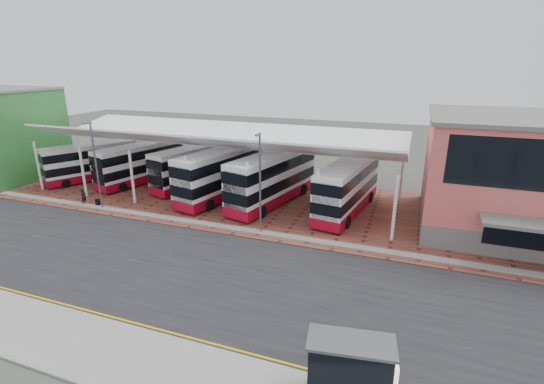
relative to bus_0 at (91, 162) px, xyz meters
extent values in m
plane|color=#3F413C|center=(21.59, -13.26, -2.12)|extent=(140.00, 140.00, 0.00)
cube|color=black|center=(21.59, -14.26, -2.11)|extent=(120.00, 14.00, 0.02)
cube|color=brown|center=(23.59, -0.26, -2.09)|extent=(72.00, 16.00, 0.06)
cube|color=gray|center=(21.59, -22.26, -2.05)|extent=(120.00, 4.00, 0.14)
cube|color=gray|center=(21.59, -7.06, -2.05)|extent=(120.00, 0.80, 0.14)
cube|color=#DFAA00|center=(21.59, -20.26, -2.10)|extent=(120.00, 0.12, 0.01)
cube|color=#DFAA00|center=(21.59, -19.96, -2.10)|extent=(120.00, 0.12, 0.01)
cylinder|color=white|center=(-2.41, -4.76, 0.48)|extent=(0.26, 0.26, 5.20)
cylinder|color=white|center=(-2.41, 6.24, 0.18)|extent=(0.26, 0.26, 4.60)
cylinder|color=white|center=(3.59, -4.76, 0.48)|extent=(0.26, 0.26, 5.20)
cylinder|color=white|center=(3.59, 6.24, 0.18)|extent=(0.26, 0.26, 4.60)
cylinder|color=white|center=(9.59, -4.76, 0.48)|extent=(0.26, 0.26, 5.20)
cylinder|color=white|center=(9.59, 6.24, 0.18)|extent=(0.26, 0.26, 4.60)
cylinder|color=white|center=(15.59, -4.76, 0.48)|extent=(0.26, 0.26, 5.20)
cylinder|color=white|center=(15.59, 6.24, 0.18)|extent=(0.26, 0.26, 4.60)
cylinder|color=white|center=(21.59, -4.76, 0.48)|extent=(0.26, 0.26, 5.20)
cylinder|color=white|center=(21.59, 6.24, 0.18)|extent=(0.26, 0.26, 4.60)
cylinder|color=white|center=(27.59, -4.76, 0.48)|extent=(0.26, 0.26, 5.20)
cylinder|color=white|center=(27.59, 6.24, 0.18)|extent=(0.26, 0.26, 4.60)
cylinder|color=white|center=(33.59, -4.76, 0.48)|extent=(0.26, 0.26, 5.20)
cylinder|color=white|center=(33.59, 6.24, 0.18)|extent=(0.26, 0.26, 4.60)
cube|color=white|center=(15.59, -2.56, 3.98)|extent=(37.00, 4.95, 1.95)
cube|color=white|center=(15.59, 3.04, 3.78)|extent=(37.00, 7.12, 1.43)
cube|color=#64625F|center=(44.59, 0.74, -1.22)|extent=(18.00, 12.00, 1.80)
cube|color=#307533|center=(-8.41, -2.26, 2.88)|extent=(6.20, 10.00, 10.00)
cube|color=#64625F|center=(-8.41, -2.26, 7.98)|extent=(6.40, 10.20, 0.25)
cylinder|color=#505157|center=(7.59, -6.96, 1.88)|extent=(0.16, 0.16, 8.00)
cube|color=#505157|center=(7.59, -7.26, 5.88)|extent=(0.15, 0.90, 0.15)
cylinder|color=#505157|center=(23.59, -6.96, 1.88)|extent=(0.16, 0.16, 8.00)
cube|color=#505157|center=(23.59, -7.26, 5.88)|extent=(0.15, 0.90, 0.15)
cube|color=white|center=(0.01, 0.02, 0.13)|extent=(6.92, 9.86, 3.92)
cube|color=#A2071E|center=(0.01, 0.02, -1.47)|extent=(6.97, 9.91, 0.82)
cube|color=black|center=(0.01, 0.02, -0.28)|extent=(6.97, 9.91, 0.87)
cube|color=black|center=(0.01, 0.02, 1.18)|extent=(6.97, 9.91, 0.87)
cube|color=black|center=(-2.43, -4.31, 0.04)|extent=(1.83, 1.09, 3.29)
cylinder|color=black|center=(-2.56, -2.22, -1.61)|extent=(0.67, 0.92, 0.91)
cylinder|color=black|center=(-0.58, -3.34, -1.61)|extent=(0.67, 0.92, 0.91)
cylinder|color=black|center=(0.60, 3.38, -1.61)|extent=(0.67, 0.92, 0.91)
cylinder|color=black|center=(2.58, 2.25, -1.61)|extent=(0.67, 0.92, 0.91)
cube|color=white|center=(5.93, 1.17, 0.22)|extent=(5.11, 10.73, 4.09)
cube|color=#A2071E|center=(5.93, 1.17, -1.44)|extent=(5.16, 10.78, 0.86)
cube|color=black|center=(5.93, 1.17, -0.21)|extent=(5.16, 10.78, 0.90)
cube|color=black|center=(5.93, 1.17, 1.32)|extent=(5.16, 10.78, 0.90)
cube|color=black|center=(4.53, -3.83, 0.13)|extent=(2.09, 0.67, 3.43)
cylinder|color=black|center=(3.88, -1.74, -1.59)|extent=(0.51, 0.99, 0.95)
cylinder|color=black|center=(6.18, -2.38, -1.59)|extent=(0.51, 0.99, 0.95)
cylinder|color=black|center=(5.69, 4.72, -1.59)|extent=(0.51, 0.99, 0.95)
cylinder|color=black|center=(7.98, 4.08, -1.59)|extent=(0.51, 0.99, 0.95)
cube|color=white|center=(12.22, 2.10, 0.23)|extent=(5.06, 10.76, 4.11)
cube|color=#A2071E|center=(12.22, 2.10, -1.44)|extent=(5.11, 10.81, 0.86)
cube|color=black|center=(12.22, 2.10, -0.20)|extent=(5.11, 10.81, 0.91)
cube|color=black|center=(12.22, 2.10, 1.33)|extent=(5.11, 10.81, 0.91)
cube|color=black|center=(10.85, -2.92, 0.13)|extent=(2.10, 0.66, 3.44)
cylinder|color=black|center=(10.19, -0.83, -1.59)|extent=(0.51, 0.99, 0.95)
cylinder|color=black|center=(12.49, -1.46, -1.59)|extent=(0.51, 0.99, 0.95)
cylinder|color=black|center=(11.95, 5.65, -1.59)|extent=(0.51, 0.99, 0.95)
cylinder|color=black|center=(14.25, 5.03, -1.59)|extent=(0.51, 0.99, 0.95)
cube|color=white|center=(16.89, -0.12, 0.50)|extent=(5.10, 12.03, 4.58)
cube|color=#A2071E|center=(16.89, -0.12, -1.37)|extent=(5.15, 12.08, 0.96)
cube|color=black|center=(16.89, -0.12, 0.02)|extent=(5.15, 12.08, 1.01)
cube|color=black|center=(16.89, -0.12, 1.72)|extent=(5.15, 12.08, 1.01)
cube|color=black|center=(15.66, -5.80, 0.39)|extent=(2.37, 0.61, 3.84)
cylinder|color=black|center=(14.80, -3.51, -1.53)|extent=(0.52, 1.11, 1.07)
cylinder|color=black|center=(17.40, -4.07, -1.53)|extent=(0.52, 1.11, 1.07)
cylinder|color=black|center=(16.39, 3.83, -1.53)|extent=(0.52, 1.11, 1.07)
cylinder|color=black|center=(18.99, 3.26, -1.53)|extent=(0.52, 1.11, 1.07)
cube|color=white|center=(22.12, -0.08, 0.51)|extent=(5.23, 12.07, 4.60)
cube|color=#A2071E|center=(22.12, -0.08, -1.37)|extent=(5.28, 12.12, 0.96)
cube|color=black|center=(22.12, -0.08, 0.02)|extent=(5.28, 12.12, 1.02)
cube|color=black|center=(22.12, -0.08, 1.74)|extent=(5.28, 12.12, 1.02)
cube|color=black|center=(20.82, -5.77, 0.40)|extent=(2.37, 0.64, 3.85)
cylinder|color=black|center=(19.97, -3.46, -1.53)|extent=(0.53, 1.11, 1.07)
cylinder|color=black|center=(22.58, -4.05, -1.53)|extent=(0.53, 1.11, 1.07)
cylinder|color=black|center=(21.65, 3.89, -1.53)|extent=(0.53, 1.11, 1.07)
cylinder|color=black|center=(24.26, 3.29, -1.53)|extent=(0.53, 1.11, 1.07)
cube|color=white|center=(29.24, 0.04, 0.36)|extent=(4.10, 11.35, 4.34)
cube|color=#A2071E|center=(29.24, 0.04, -1.41)|extent=(4.15, 11.40, 0.91)
cube|color=black|center=(29.24, 0.04, -0.09)|extent=(4.15, 11.40, 0.96)
cube|color=black|center=(29.24, 0.04, 1.52)|extent=(4.15, 11.40, 0.96)
cube|color=black|center=(28.45, -5.40, 0.26)|extent=(2.26, 0.43, 3.63)
cylinder|color=black|center=(27.48, -3.29, -1.56)|extent=(0.43, 1.04, 1.01)
cylinder|color=black|center=(29.98, -3.65, -1.56)|extent=(0.43, 1.04, 1.01)
cylinder|color=black|center=(28.51, 3.74, -1.56)|extent=(0.43, 1.04, 1.01)
cylinder|color=black|center=(31.01, 3.38, -1.56)|extent=(0.43, 1.04, 1.01)
imported|color=black|center=(5.41, -6.86, -1.27)|extent=(0.40, 0.60, 1.59)
cube|color=black|center=(6.84, -6.66, -1.75)|extent=(0.37, 0.27, 0.64)
cube|color=black|center=(33.11, -21.66, -0.66)|extent=(3.17, 0.61, 2.65)
cube|color=#505157|center=(33.02, -21.03, 0.72)|extent=(3.60, 2.09, 0.13)
cylinder|color=#505157|center=(31.45, -20.63, -0.66)|extent=(0.12, 0.12, 2.65)
cylinder|color=#505157|center=(34.39, -20.18, -0.66)|extent=(0.12, 0.12, 2.65)
cube|color=beige|center=(34.70, -20.78, -0.82)|extent=(0.33, 1.18, 2.12)
camera|label=1|loc=(34.47, -33.85, 11.04)|focal=26.00mm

